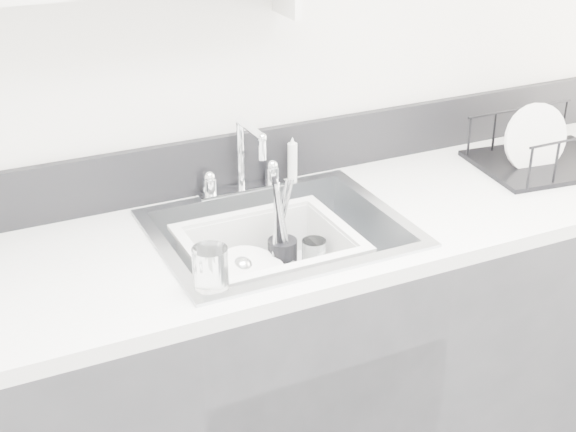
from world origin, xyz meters
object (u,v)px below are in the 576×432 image
dish_rack (548,142)px  sink (280,260)px  wash_tub (269,264)px  counter_run (280,373)px

dish_rack → sink: bearing=-171.2°
sink → wash_tub: bearing=-154.1°
sink → wash_tub: 0.04m
counter_run → dish_rack: (0.91, 0.04, 0.53)m
counter_run → wash_tub: size_ratio=7.50×
counter_run → wash_tub: 0.38m
sink → wash_tub: size_ratio=1.50×
counter_run → wash_tub: (-0.04, -0.02, 0.37)m
counter_run → sink: (0.00, 0.00, 0.37)m
counter_run → wash_tub: counter_run is taller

